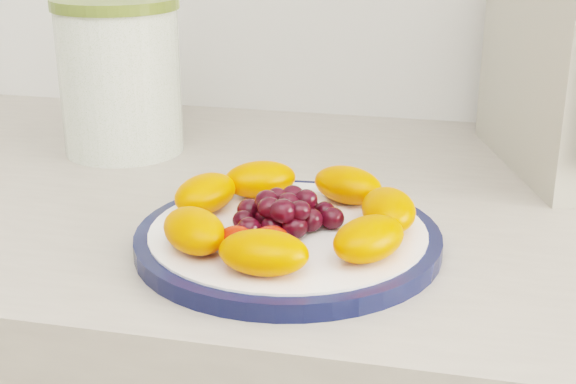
# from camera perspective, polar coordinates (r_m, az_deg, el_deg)

# --- Properties ---
(plate_rim) EXTENTS (0.25, 0.25, 0.01)m
(plate_rim) POSITION_cam_1_polar(r_m,az_deg,el_deg) (0.67, 0.00, -3.41)
(plate_rim) COLOR #0D1233
(plate_rim) RESTS_ON counter
(plate_face) EXTENTS (0.23, 0.23, 0.02)m
(plate_face) POSITION_cam_1_polar(r_m,az_deg,el_deg) (0.67, 0.00, -3.33)
(plate_face) COLOR white
(plate_face) RESTS_ON counter
(canister) EXTENTS (0.14, 0.14, 0.16)m
(canister) POSITION_cam_1_polar(r_m,az_deg,el_deg) (0.93, -11.82, 7.69)
(canister) COLOR #42621A
(canister) RESTS_ON counter
(canister_lid) EXTENTS (0.14, 0.14, 0.01)m
(canister_lid) POSITION_cam_1_polar(r_m,az_deg,el_deg) (0.91, -12.22, 13.00)
(canister_lid) COLOR #596729
(canister_lid) RESTS_ON canister
(fruit_plate) EXTENTS (0.22, 0.21, 0.03)m
(fruit_plate) POSITION_cam_1_polar(r_m,az_deg,el_deg) (0.66, -0.04, -1.42)
(fruit_plate) COLOR #FF5300
(fruit_plate) RESTS_ON plate_face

